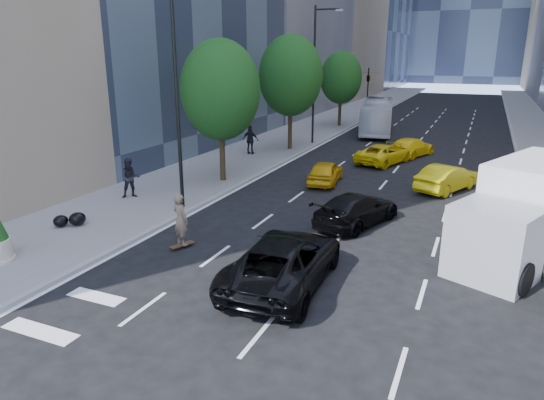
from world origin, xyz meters
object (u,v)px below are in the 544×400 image
at_px(skateboarder, 181,223).
at_px(black_sedan_mercedes, 357,209).
at_px(black_sedan_lincoln, 284,260).
at_px(box_truck, 528,210).
at_px(city_bus, 377,116).

bearing_deg(skateboarder, black_sedan_mercedes, -114.13).
height_order(skateboarder, black_sedan_lincoln, skateboarder).
bearing_deg(black_sedan_mercedes, box_truck, -170.64).
bearing_deg(black_sedan_mercedes, skateboarder, 62.34).
bearing_deg(city_bus, black_sedan_mercedes, -89.81).
distance_m(black_sedan_mercedes, box_truck, 6.28).
xyz_separation_m(black_sedan_lincoln, black_sedan_mercedes, (0.70, 6.23, -0.11)).
bearing_deg(skateboarder, black_sedan_lincoln, -172.94).
relative_size(black_sedan_mercedes, city_bus, 0.43).
bearing_deg(black_sedan_lincoln, city_bus, -85.89).
distance_m(skateboarder, black_sedan_lincoln, 4.66).
relative_size(skateboarder, city_bus, 0.18).
bearing_deg(black_sedan_mercedes, city_bus, -61.80).
height_order(black_sedan_mercedes, city_bus, city_bus).
bearing_deg(box_truck, black_sedan_lincoln, -118.98).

